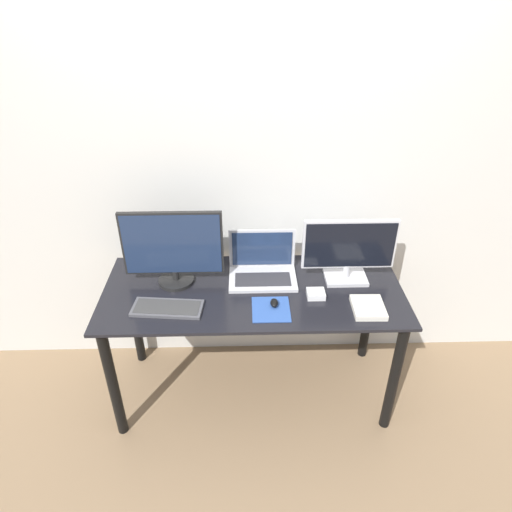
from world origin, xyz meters
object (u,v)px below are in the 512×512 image
monitor_left (173,248)px  mouse (274,303)px  monitor_right (349,250)px  laptop (262,266)px  power_brick (316,294)px  keyboard (167,308)px  book (368,307)px

monitor_left → mouse: 0.61m
monitor_right → laptop: bearing=174.1°
monitor_left → monitor_right: size_ratio=1.06×
monitor_right → power_brick: (-0.19, -0.16, -0.17)m
keyboard → mouse: mouse is taller
laptop → mouse: 0.29m
laptop → monitor_left: bearing=-174.3°
monitor_left → book: (1.01, -0.28, -0.20)m
keyboard → mouse: size_ratio=5.64×
mouse → power_brick: mouse is taller
monitor_right → keyboard: 1.01m
monitor_left → monitor_right: bearing=-0.0°
power_brick → laptop: bearing=143.0°
laptop → mouse: (0.05, -0.28, -0.04)m
keyboard → mouse: bearing=1.2°
monitor_left → mouse: monitor_left is taller
laptop → power_brick: (0.28, -0.21, -0.04)m
monitor_right → power_brick: bearing=-139.9°
monitor_left → power_brick: size_ratio=5.69×
monitor_left → book: 1.07m
monitor_left → book: size_ratio=2.82×
monitor_left → power_brick: (0.76, -0.16, -0.20)m
laptop → power_brick: bearing=-37.0°
monitor_right → keyboard: monitor_right is taller
monitor_left → power_brick: 0.80m
keyboard → power_brick: 0.78m
mouse → power_brick: (0.23, 0.08, -0.00)m
book → power_brick: (-0.25, 0.12, 0.00)m
mouse → monitor_left: bearing=156.0°
monitor_left → keyboard: size_ratio=1.45×
monitor_left → power_brick: bearing=-11.9°
keyboard → power_brick: (0.77, 0.09, 0.01)m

